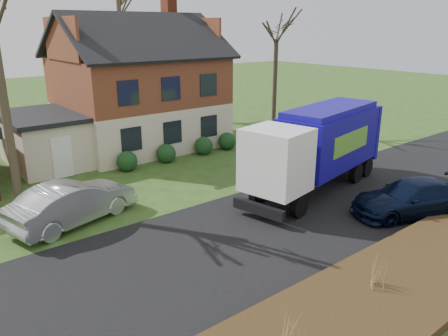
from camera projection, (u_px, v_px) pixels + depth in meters
ground at (272, 226)px, 16.70m from camera, size 120.00×120.00×0.00m
road at (272, 226)px, 16.70m from camera, size 80.00×7.00×0.02m
mulch_verge at (400, 284)px, 12.71m from camera, size 80.00×3.50×0.30m
main_house at (132, 82)px, 26.68m from camera, size 12.95×8.95×9.26m
garbage_truck at (319, 144)px, 19.83m from camera, size 9.17×4.06×3.80m
silver_sedan at (73, 202)px, 16.82m from camera, size 5.31×3.03×1.66m
navy_wagon at (412, 198)px, 17.55m from camera, size 5.35×3.87×1.44m
tree_front_east at (277, 23)px, 28.96m from camera, size 3.33×3.33×9.26m
grass_clump_west at (293, 330)px, 9.80m from camera, size 0.38×0.32×1.02m
grass_clump_mid at (379, 273)px, 12.14m from camera, size 0.33×0.27×0.93m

